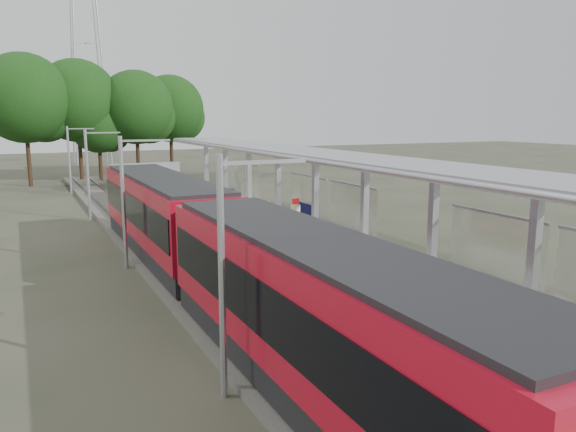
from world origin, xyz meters
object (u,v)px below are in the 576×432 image
(bench_mid, at_px, (307,212))
(bench_far, at_px, (225,188))
(litter_bin, at_px, (266,211))
(train, at_px, (215,245))
(info_pillar_far, at_px, (296,221))

(bench_mid, distance_m, bench_far, 11.09)
(bench_mid, bearing_deg, litter_bin, 140.36)
(train, height_order, info_pillar_far, train)
(train, height_order, bench_mid, train)
(train, relative_size, info_pillar_far, 15.91)
(train, bearing_deg, bench_far, 69.46)
(bench_mid, xyz_separation_m, info_pillar_far, (-2.14, -2.98, 0.24))
(bench_far, bearing_deg, train, -117.10)
(litter_bin, bearing_deg, info_pillar_far, -96.65)
(bench_mid, distance_m, info_pillar_far, 3.68)
(train, distance_m, info_pillar_far, 6.43)
(info_pillar_far, bearing_deg, litter_bin, 70.43)
(train, distance_m, bench_mid, 10.03)
(bench_far, distance_m, info_pillar_far, 14.18)
(train, bearing_deg, info_pillar_far, 39.28)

